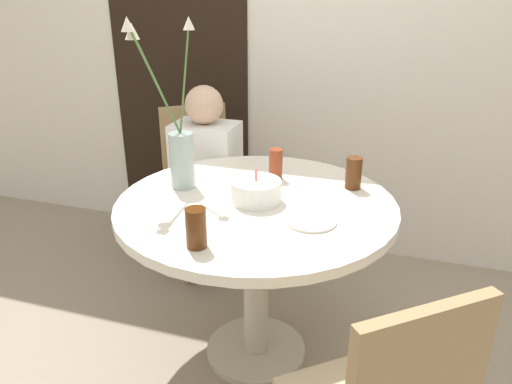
{
  "coord_description": "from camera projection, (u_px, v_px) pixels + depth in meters",
  "views": [
    {
      "loc": [
        0.56,
        -1.75,
        1.59
      ],
      "look_at": [
        0.0,
        0.0,
        0.81
      ],
      "focal_mm": 35.0,
      "sensor_mm": 36.0,
      "label": 1
    }
  ],
  "objects": [
    {
      "name": "drink_glass_2",
      "position": [
        276.0,
        164.0,
        2.22
      ],
      "size": [
        0.06,
        0.06,
        0.14
      ],
      "color": "maroon",
      "rests_on": "dining_table"
    },
    {
      "name": "ground_plane",
      "position": [
        256.0,
        352.0,
        2.31
      ],
      "size": [
        16.0,
        16.0,
        0.0
      ],
      "primitive_type": "plane",
      "color": "gray"
    },
    {
      "name": "person_boy",
      "position": [
        208.0,
        190.0,
        2.76
      ],
      "size": [
        0.34,
        0.24,
        1.1
      ],
      "color": "#383333",
      "rests_on": "ground_plane"
    },
    {
      "name": "wall_back",
      "position": [
        317.0,
        36.0,
        2.81
      ],
      "size": [
        8.0,
        0.05,
        2.6
      ],
      "color": "silver",
      "rests_on": "ground_plane"
    },
    {
      "name": "drink_glass_1",
      "position": [
        196.0,
        228.0,
        1.64
      ],
      "size": [
        0.07,
        0.07,
        0.14
      ],
      "color": "#51280F",
      "rests_on": "dining_table"
    },
    {
      "name": "dining_table",
      "position": [
        256.0,
        231.0,
        2.07
      ],
      "size": [
        1.13,
        1.13,
        0.77
      ],
      "color": "silver",
      "rests_on": "ground_plane"
    },
    {
      "name": "doorway_panel",
      "position": [
        179.0,
        78.0,
        3.12
      ],
      "size": [
        0.9,
        0.01,
        2.05
      ],
      "color": "black",
      "rests_on": "ground_plane"
    },
    {
      "name": "flower_vase",
      "position": [
        177.0,
        142.0,
        2.07
      ],
      "size": [
        0.23,
        0.21,
        0.7
      ],
      "color": "#9EB2AD",
      "rests_on": "dining_table"
    },
    {
      "name": "side_plate",
      "position": [
        311.0,
        221.0,
        1.84
      ],
      "size": [
        0.19,
        0.19,
        0.01
      ],
      "color": "silver",
      "rests_on": "dining_table"
    },
    {
      "name": "chair_left_flank",
      "position": [
        200.0,
        177.0,
        2.89
      ],
      "size": [
        0.56,
        0.56,
        0.94
      ],
      "rotation": [
        0.0,
        0.0,
        0.67
      ],
      "color": "tan",
      "rests_on": "ground_plane"
    },
    {
      "name": "birthday_cake",
      "position": [
        256.0,
        191.0,
        1.99
      ],
      "size": [
        0.2,
        0.2,
        0.13
      ],
      "color": "white",
      "rests_on": "dining_table"
    },
    {
      "name": "drink_glass_0",
      "position": [
        354.0,
        173.0,
        2.11
      ],
      "size": [
        0.07,
        0.07,
        0.14
      ],
      "color": "#51280F",
      "rests_on": "dining_table"
    }
  ]
}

